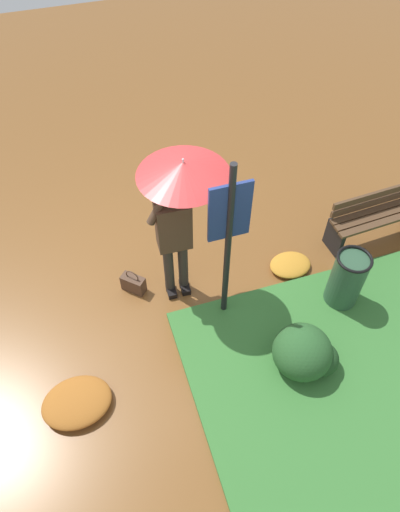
{
  "coord_description": "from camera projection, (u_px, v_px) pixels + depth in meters",
  "views": [
    {
      "loc": [
        -0.53,
        -3.56,
        4.89
      ],
      "look_at": [
        0.5,
        -0.36,
        0.85
      ],
      "focal_mm": 32.74,
      "sensor_mm": 36.0,
      "label": 1
    }
  ],
  "objects": [
    {
      "name": "ground_plane",
      "position": [
        155.0,
        286.0,
        6.03
      ],
      "size": [
        18.0,
        18.0,
        0.0
      ],
      "primitive_type": "plane",
      "color": "brown"
    },
    {
      "name": "handbag",
      "position": [
        133.0,
        283.0,
        5.9
      ],
      "size": [
        0.31,
        0.31,
        0.37
      ],
      "color": "#4C3323",
      "rests_on": "ground_plane"
    },
    {
      "name": "info_sign_post",
      "position": [
        229.0,
        230.0,
        4.69
      ],
      "size": [
        0.44,
        0.07,
        2.3
      ],
      "color": "black",
      "rests_on": "ground_plane"
    },
    {
      "name": "person_with_umbrella",
      "position": [
        179.0,
        198.0,
        4.84
      ],
      "size": [
        0.96,
        0.96,
        2.04
      ],
      "color": "#2D2823",
      "rests_on": "ground_plane"
    },
    {
      "name": "trash_bin",
      "position": [
        346.0,
        280.0,
        5.57
      ],
      "size": [
        0.42,
        0.42,
        0.83
      ],
      "color": "#2D5138",
      "rests_on": "ground_plane"
    },
    {
      "name": "leaf_pile_near_person",
      "position": [
        290.0,
        265.0,
        6.18
      ],
      "size": [
        0.55,
        0.44,
        0.12
      ],
      "color": "#C68428",
      "rests_on": "ground_plane"
    },
    {
      "name": "leaf_pile_by_bench",
      "position": [
        77.0,
        402.0,
        4.96
      ],
      "size": [
        0.75,
        0.6,
        0.16
      ],
      "color": "#A86023",
      "rests_on": "ground_plane"
    },
    {
      "name": "park_bench",
      "position": [
        378.0,
        216.0,
        6.28
      ],
      "size": [
        1.4,
        0.45,
        0.75
      ],
      "color": "black",
      "rests_on": "ground_plane"
    },
    {
      "name": "shrub_cluster",
      "position": [
        306.0,
        353.0,
        5.11
      ],
      "size": [
        0.72,
        0.66,
        0.59
      ],
      "color": "#285628",
      "rests_on": "ground_plane"
    }
  ]
}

